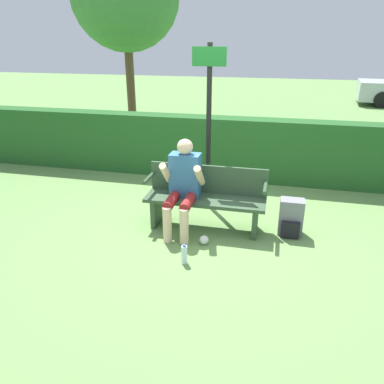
{
  "coord_description": "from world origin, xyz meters",
  "views": [
    {
      "loc": [
        0.84,
        -4.36,
        2.37
      ],
      "look_at": [
        -0.15,
        -0.1,
        0.54
      ],
      "focal_mm": 35.0,
      "sensor_mm": 36.0,
      "label": 1
    }
  ],
  "objects_px": {
    "park_bench": "(206,197)",
    "signpost": "(209,117)",
    "backpack": "(291,218)",
    "person_seated": "(183,183)",
    "water_bottle": "(184,254)"
  },
  "relations": [
    {
      "from": "person_seated",
      "to": "backpack",
      "type": "distance_m",
      "value": 1.45
    },
    {
      "from": "water_bottle",
      "to": "signpost",
      "type": "distance_m",
      "value": 2.03
    },
    {
      "from": "park_bench",
      "to": "backpack",
      "type": "bearing_deg",
      "value": 1.55
    },
    {
      "from": "person_seated",
      "to": "signpost",
      "type": "bearing_deg",
      "value": 78.26
    },
    {
      "from": "person_seated",
      "to": "water_bottle",
      "type": "relative_size",
      "value": 5.02
    },
    {
      "from": "park_bench",
      "to": "backpack",
      "type": "height_order",
      "value": "park_bench"
    },
    {
      "from": "backpack",
      "to": "signpost",
      "type": "height_order",
      "value": "signpost"
    },
    {
      "from": "person_seated",
      "to": "signpost",
      "type": "xyz_separation_m",
      "value": [
        0.17,
        0.81,
        0.69
      ]
    },
    {
      "from": "park_bench",
      "to": "person_seated",
      "type": "height_order",
      "value": "person_seated"
    },
    {
      "from": "person_seated",
      "to": "water_bottle",
      "type": "xyz_separation_m",
      "value": [
        0.21,
        -0.81,
        -0.53
      ]
    },
    {
      "from": "backpack",
      "to": "signpost",
      "type": "xyz_separation_m",
      "value": [
        -1.21,
        0.65,
        1.11
      ]
    },
    {
      "from": "backpack",
      "to": "person_seated",
      "type": "bearing_deg",
      "value": -173.3
    },
    {
      "from": "park_bench",
      "to": "backpack",
      "type": "distance_m",
      "value": 1.12
    },
    {
      "from": "park_bench",
      "to": "signpost",
      "type": "bearing_deg",
      "value": 98.87
    },
    {
      "from": "backpack",
      "to": "signpost",
      "type": "bearing_deg",
      "value": 151.89
    }
  ]
}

